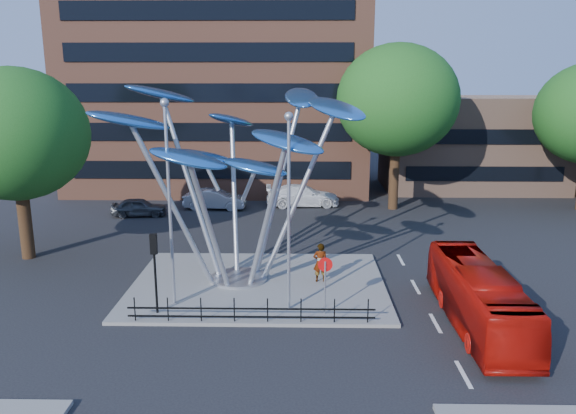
{
  "coord_description": "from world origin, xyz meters",
  "views": [
    {
      "loc": [
        0.89,
        -19.24,
        9.88
      ],
      "look_at": [
        0.45,
        4.0,
        4.37
      ],
      "focal_mm": 35.0,
      "sensor_mm": 36.0,
      "label": 1
    }
  ],
  "objects_px": {
    "pedestrian": "(320,262)",
    "parked_car_left": "(139,207)",
    "tree_right": "(397,100)",
    "parked_car_mid": "(215,199)",
    "tree_left": "(15,134)",
    "traffic_light_island": "(154,256)",
    "parked_car_right": "(303,196)",
    "leaf_sculpture": "(235,141)",
    "street_lamp_left": "(169,186)",
    "street_lamp_right": "(289,195)",
    "red_bus": "(478,296)",
    "no_entry_sign_island": "(325,276)"
  },
  "relations": [
    {
      "from": "tree_left",
      "to": "red_bus",
      "type": "xyz_separation_m",
      "value": [
        22.08,
        -8.16,
        -5.56
      ]
    },
    {
      "from": "parked_car_mid",
      "to": "red_bus",
      "type": "bearing_deg",
      "value": -142.58
    },
    {
      "from": "red_bus",
      "to": "parked_car_left",
      "type": "xyz_separation_m",
      "value": [
        -18.56,
        17.57,
        -0.58
      ]
    },
    {
      "from": "tree_left",
      "to": "parked_car_right",
      "type": "xyz_separation_m",
      "value": [
        15.22,
        12.83,
        -5.99
      ]
    },
    {
      "from": "tree_right",
      "to": "parked_car_mid",
      "type": "distance_m",
      "value": 15.23
    },
    {
      "from": "tree_left",
      "to": "traffic_light_island",
      "type": "xyz_separation_m",
      "value": [
        9.0,
        -7.5,
        -4.18
      ]
    },
    {
      "from": "no_entry_sign_island",
      "to": "parked_car_right",
      "type": "relative_size",
      "value": 0.44
    },
    {
      "from": "tree_right",
      "to": "street_lamp_right",
      "type": "bearing_deg",
      "value": -111.54
    },
    {
      "from": "leaf_sculpture",
      "to": "street_lamp_left",
      "type": "distance_m",
      "value": 4.28
    },
    {
      "from": "tree_left",
      "to": "red_bus",
      "type": "bearing_deg",
      "value": -20.27
    },
    {
      "from": "red_bus",
      "to": "street_lamp_left",
      "type": "bearing_deg",
      "value": 172.88
    },
    {
      "from": "traffic_light_island",
      "to": "parked_car_left",
      "type": "bearing_deg",
      "value": 107.96
    },
    {
      "from": "tree_right",
      "to": "street_lamp_left",
      "type": "height_order",
      "value": "tree_right"
    },
    {
      "from": "street_lamp_right",
      "to": "parked_car_mid",
      "type": "relative_size",
      "value": 1.8
    },
    {
      "from": "pedestrian",
      "to": "parked_car_left",
      "type": "bearing_deg",
      "value": -49.8
    },
    {
      "from": "street_lamp_left",
      "to": "parked_car_left",
      "type": "relative_size",
      "value": 2.29
    },
    {
      "from": "tree_right",
      "to": "red_bus",
      "type": "relative_size",
      "value": 1.36
    },
    {
      "from": "leaf_sculpture",
      "to": "street_lamp_right",
      "type": "xyz_separation_m",
      "value": [
        2.57,
        -3.68,
        -1.78
      ]
    },
    {
      "from": "tree_right",
      "to": "parked_car_right",
      "type": "bearing_deg",
      "value": 173.04
    },
    {
      "from": "pedestrian",
      "to": "parked_car_left",
      "type": "relative_size",
      "value": 0.5
    },
    {
      "from": "traffic_light_island",
      "to": "tree_right",
      "type": "bearing_deg",
      "value": 56.31
    },
    {
      "from": "tree_right",
      "to": "parked_car_right",
      "type": "relative_size",
      "value": 2.17
    },
    {
      "from": "parked_car_left",
      "to": "parked_car_right",
      "type": "relative_size",
      "value": 0.69
    },
    {
      "from": "traffic_light_island",
      "to": "red_bus",
      "type": "xyz_separation_m",
      "value": [
        13.08,
        -0.66,
        -1.38
      ]
    },
    {
      "from": "parked_car_left",
      "to": "parked_car_right",
      "type": "xyz_separation_m",
      "value": [
        11.7,
        3.41,
        0.15
      ]
    },
    {
      "from": "tree_left",
      "to": "parked_car_mid",
      "type": "bearing_deg",
      "value": 53.55
    },
    {
      "from": "parked_car_right",
      "to": "street_lamp_left",
      "type": "bearing_deg",
      "value": 159.47
    },
    {
      "from": "red_bus",
      "to": "tree_right",
      "type": "bearing_deg",
      "value": 90.6
    },
    {
      "from": "parked_car_mid",
      "to": "tree_left",
      "type": "bearing_deg",
      "value": 146.8
    },
    {
      "from": "pedestrian",
      "to": "parked_car_right",
      "type": "height_order",
      "value": "pedestrian"
    },
    {
      "from": "parked_car_right",
      "to": "pedestrian",
      "type": "bearing_deg",
      "value": 178.5
    },
    {
      "from": "traffic_light_island",
      "to": "street_lamp_right",
      "type": "bearing_deg",
      "value": 5.19
    },
    {
      "from": "street_lamp_right",
      "to": "red_bus",
      "type": "bearing_deg",
      "value": -8.66
    },
    {
      "from": "parked_car_left",
      "to": "parked_car_mid",
      "type": "relative_size",
      "value": 0.83
    },
    {
      "from": "pedestrian",
      "to": "parked_car_left",
      "type": "height_order",
      "value": "pedestrian"
    },
    {
      "from": "no_entry_sign_island",
      "to": "parked_car_mid",
      "type": "relative_size",
      "value": 0.53
    },
    {
      "from": "pedestrian",
      "to": "parked_car_right",
      "type": "relative_size",
      "value": 0.34
    },
    {
      "from": "traffic_light_island",
      "to": "parked_car_mid",
      "type": "xyz_separation_m",
      "value": [
        -0.38,
        19.17,
        -1.86
      ]
    },
    {
      "from": "tree_left",
      "to": "street_lamp_left",
      "type": "height_order",
      "value": "tree_left"
    },
    {
      "from": "tree_right",
      "to": "street_lamp_left",
      "type": "bearing_deg",
      "value": -124.05
    },
    {
      "from": "parked_car_right",
      "to": "red_bus",
      "type": "bearing_deg",
      "value": -165.93
    },
    {
      "from": "street_lamp_right",
      "to": "tree_right",
      "type": "bearing_deg",
      "value": 68.46
    },
    {
      "from": "tree_left",
      "to": "no_entry_sign_island",
      "type": "relative_size",
      "value": 4.21
    },
    {
      "from": "parked_car_left",
      "to": "parked_car_mid",
      "type": "height_order",
      "value": "parked_car_mid"
    },
    {
      "from": "tree_right",
      "to": "street_lamp_left",
      "type": "relative_size",
      "value": 1.38
    },
    {
      "from": "street_lamp_right",
      "to": "parked_car_left",
      "type": "xyz_separation_m",
      "value": [
        -10.98,
        16.42,
        -4.44
      ]
    },
    {
      "from": "tree_right",
      "to": "traffic_light_island",
      "type": "bearing_deg",
      "value": -123.69
    },
    {
      "from": "street_lamp_left",
      "to": "traffic_light_island",
      "type": "distance_m",
      "value": 2.96
    },
    {
      "from": "tree_right",
      "to": "leaf_sculpture",
      "type": "bearing_deg",
      "value": -123.31
    },
    {
      "from": "street_lamp_right",
      "to": "parked_car_left",
      "type": "relative_size",
      "value": 2.16
    }
  ]
}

